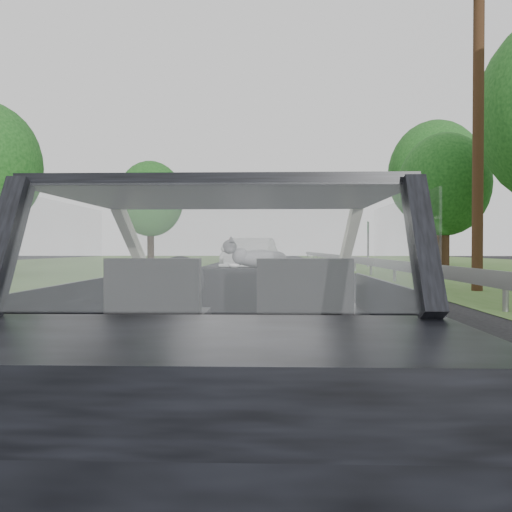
# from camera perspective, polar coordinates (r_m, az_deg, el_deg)

# --- Properties ---
(ground) EXTENTS (140.00, 140.00, 0.00)m
(ground) POSITION_cam_1_polar(r_m,az_deg,el_deg) (3.24, -2.50, -19.79)
(ground) COLOR #232427
(ground) RESTS_ON ground
(subject_car) EXTENTS (1.80, 4.00, 1.45)m
(subject_car) POSITION_cam_1_polar(r_m,az_deg,el_deg) (3.06, -2.51, -6.97)
(subject_car) COLOR black
(subject_car) RESTS_ON ground
(dashboard) EXTENTS (1.58, 0.45, 0.30)m
(dashboard) POSITION_cam_1_polar(r_m,az_deg,el_deg) (3.66, -1.79, -3.70)
(dashboard) COLOR black
(dashboard) RESTS_ON subject_car
(driver_seat) EXTENTS (0.50, 0.72, 0.42)m
(driver_seat) POSITION_cam_1_polar(r_m,az_deg,el_deg) (2.81, -11.13, -4.50)
(driver_seat) COLOR #29292B
(driver_seat) RESTS_ON subject_car
(passenger_seat) EXTENTS (0.50, 0.72, 0.42)m
(passenger_seat) POSITION_cam_1_polar(r_m,az_deg,el_deg) (2.75, 5.41, -4.61)
(passenger_seat) COLOR #29292B
(passenger_seat) RESTS_ON subject_car
(steering_wheel) EXTENTS (0.36, 0.36, 0.04)m
(steering_wheel) POSITION_cam_1_polar(r_m,az_deg,el_deg) (3.42, -8.81, -2.87)
(steering_wheel) COLOR black
(steering_wheel) RESTS_ON dashboard
(cat) EXTENTS (0.53, 0.25, 0.23)m
(cat) POSITION_cam_1_polar(r_m,az_deg,el_deg) (3.67, 0.52, -0.18)
(cat) COLOR gray
(cat) RESTS_ON dashboard
(guardrail) EXTENTS (0.05, 90.00, 0.32)m
(guardrail) POSITION_cam_1_polar(r_m,az_deg,el_deg) (13.65, 19.10, -1.50)
(guardrail) COLOR gray
(guardrail) RESTS_ON ground
(other_car) EXTENTS (2.44, 4.93, 1.56)m
(other_car) POSITION_cam_1_polar(r_m,az_deg,el_deg) (20.50, -0.55, -0.11)
(other_car) COLOR silver
(other_car) RESTS_ON ground
(highway_sign) EXTENTS (0.37, 1.09, 2.74)m
(highway_sign) POSITION_cam_1_polar(r_m,az_deg,el_deg) (30.90, 12.69, 1.31)
(highway_sign) COLOR #0C5A24
(highway_sign) RESTS_ON ground
(utility_pole) EXTENTS (0.33, 0.33, 8.67)m
(utility_pole) POSITION_cam_1_polar(r_m,az_deg,el_deg) (14.83, 24.05, 13.27)
(utility_pole) COLOR #2F2211
(utility_pole) RESTS_ON ground
(tree_2) EXTENTS (4.50, 4.50, 6.34)m
(tree_2) POSITION_cam_1_polar(r_m,az_deg,el_deg) (25.09, 20.72, 5.49)
(tree_2) COLOR #133E14
(tree_2) RESTS_ON ground
(tree_3) EXTENTS (8.05, 8.05, 9.67)m
(tree_3) POSITION_cam_1_polar(r_m,az_deg,el_deg) (36.90, 19.78, 6.60)
(tree_3) COLOR #133E14
(tree_3) RESTS_ON ground
(tree_6) EXTENTS (5.10, 5.10, 7.38)m
(tree_6) POSITION_cam_1_polar(r_m,az_deg,el_deg) (37.98, -11.96, 4.74)
(tree_6) COLOR #133E14
(tree_6) RESTS_ON ground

